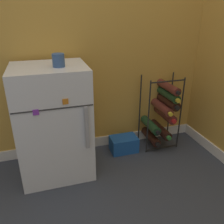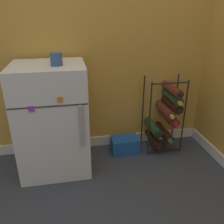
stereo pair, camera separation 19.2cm
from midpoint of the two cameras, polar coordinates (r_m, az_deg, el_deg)
ground_plane at (r=1.73m, az=6.12°, el=-20.00°), size 14.00×14.00×0.00m
wall_back at (r=1.98m, az=1.08°, el=25.10°), size 6.78×0.07×2.50m
mini_fridge at (r=1.82m, az=-11.15°, el=-1.85°), size 0.51×0.47×0.84m
wine_rack at (r=2.15m, az=15.14°, el=-0.71°), size 0.32×0.33×0.67m
soda_box at (r=2.15m, az=5.65°, el=-7.90°), size 0.24×0.16×0.14m
fridge_top_cup at (r=1.62m, az=-9.92°, el=12.39°), size 0.08×0.08×0.09m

